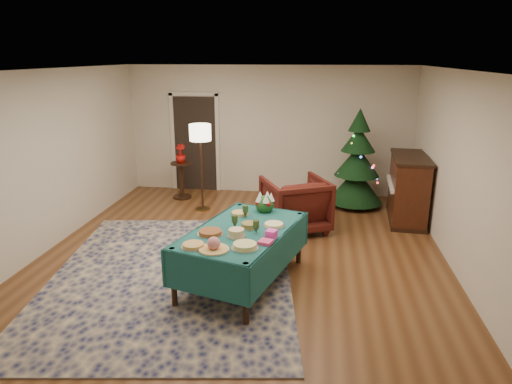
# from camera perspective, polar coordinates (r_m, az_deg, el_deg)

# --- Properties ---
(room_shell) EXTENTS (7.00, 7.00, 7.00)m
(room_shell) POSITION_cam_1_polar(r_m,az_deg,el_deg) (6.36, -2.04, 2.72)
(room_shell) COLOR #593319
(room_shell) RESTS_ON ground
(doorway) EXTENTS (1.08, 0.04, 2.16)m
(doorway) POSITION_cam_1_polar(r_m,az_deg,el_deg) (10.09, -7.61, 6.36)
(doorway) COLOR black
(doorway) RESTS_ON ground
(rug) EXTENTS (3.75, 4.60, 0.02)m
(rug) POSITION_cam_1_polar(r_m,az_deg,el_deg) (6.45, -10.44, -10.08)
(rug) COLOR #131A48
(rug) RESTS_ON ground
(buffet_table) EXTENTS (1.64, 2.18, 0.76)m
(buffet_table) POSITION_cam_1_polar(r_m,az_deg,el_deg) (5.91, -1.74, -6.02)
(buffet_table) COLOR black
(buffet_table) RESTS_ON ground
(platter_0) EXTENTS (0.29, 0.29, 0.05)m
(platter_0) POSITION_cam_1_polar(r_m,az_deg,el_deg) (5.36, -7.84, -6.64)
(platter_0) COLOR silver
(platter_0) RESTS_ON buffet_table
(platter_1) EXTENTS (0.36, 0.36, 0.16)m
(platter_1) POSITION_cam_1_polar(r_m,az_deg,el_deg) (5.23, -5.30, -6.66)
(platter_1) COLOR silver
(platter_1) RESTS_ON buffet_table
(platter_2) EXTENTS (0.32, 0.32, 0.06)m
(platter_2) POSITION_cam_1_polar(r_m,az_deg,el_deg) (5.28, -1.41, -6.77)
(platter_2) COLOR silver
(platter_2) RESTS_ON buffet_table
(platter_3) EXTENTS (0.33, 0.33, 0.05)m
(platter_3) POSITION_cam_1_polar(r_m,az_deg,el_deg) (5.70, -5.73, -5.06)
(platter_3) COLOR silver
(platter_3) RESTS_ON buffet_table
(platter_4) EXTENTS (0.23, 0.23, 0.10)m
(platter_4) POSITION_cam_1_polar(r_m,az_deg,el_deg) (5.59, -2.47, -5.17)
(platter_4) COLOR silver
(platter_4) RESTS_ON buffet_table
(platter_5) EXTENTS (0.24, 0.24, 0.07)m
(platter_5) POSITION_cam_1_polar(r_m,az_deg,el_deg) (5.87, -0.84, -4.22)
(platter_5) COLOR silver
(platter_5) RESTS_ON buffet_table
(platter_6) EXTENTS (0.29, 0.29, 0.04)m
(platter_6) POSITION_cam_1_polar(r_m,az_deg,el_deg) (5.94, 2.24, -4.13)
(platter_6) COLOR silver
(platter_6) RESTS_ON buffet_table
(platter_7) EXTENTS (0.27, 0.27, 0.04)m
(platter_7) POSITION_cam_1_polar(r_m,az_deg,el_deg) (6.36, -2.01, -2.69)
(platter_7) COLOR silver
(platter_7) RESTS_ON buffet_table
(goblet_0) EXTENTS (0.08, 0.08, 0.18)m
(goblet_0) POSITION_cam_1_polar(r_m,az_deg,el_deg) (6.22, -1.34, -2.42)
(goblet_0) COLOR #2D471E
(goblet_0) RESTS_ON buffet_table
(goblet_1) EXTENTS (0.08, 0.08, 0.18)m
(goblet_1) POSITION_cam_1_polar(r_m,az_deg,el_deg) (5.67, 0.02, -4.33)
(goblet_1) COLOR #2D471E
(goblet_1) RESTS_ON buffet_table
(goblet_2) EXTENTS (0.08, 0.08, 0.18)m
(goblet_2) POSITION_cam_1_polar(r_m,az_deg,el_deg) (5.85, -2.68, -3.69)
(goblet_2) COLOR #2D471E
(goblet_2) RESTS_ON buffet_table
(napkin_stack) EXTENTS (0.19, 0.19, 0.04)m
(napkin_stack) POSITION_cam_1_polar(r_m,az_deg,el_deg) (5.41, 1.21, -6.27)
(napkin_stack) COLOR #EC4180
(napkin_stack) RESTS_ON buffet_table
(gift_box) EXTENTS (0.15, 0.15, 0.10)m
(gift_box) POSITION_cam_1_polar(r_m,az_deg,el_deg) (5.56, 1.93, -5.29)
(gift_box) COLOR #F744C3
(gift_box) RESTS_ON buffet_table
(centerpiece) EXTENTS (0.27, 0.27, 0.31)m
(centerpiece) POSITION_cam_1_polar(r_m,az_deg,el_deg) (6.46, 1.10, -1.33)
(centerpiece) COLOR #1E4C1E
(centerpiece) RESTS_ON buffet_table
(armchair) EXTENTS (1.29, 1.26, 1.02)m
(armchair) POSITION_cam_1_polar(r_m,az_deg,el_deg) (7.74, 4.93, -1.24)
(armchair) COLOR #43130E
(armchair) RESTS_ON ground
(floor_lamp) EXTENTS (0.40, 0.40, 1.67)m
(floor_lamp) POSITION_cam_1_polar(r_m,az_deg,el_deg) (8.59, -6.97, 6.73)
(floor_lamp) COLOR #A57F3F
(floor_lamp) RESTS_ON ground
(side_table) EXTENTS (0.43, 0.43, 0.76)m
(side_table) POSITION_cam_1_polar(r_m,az_deg,el_deg) (9.64, -9.27, 1.39)
(side_table) COLOR black
(side_table) RESTS_ON ground
(potted_plant) EXTENTS (0.21, 0.38, 0.21)m
(potted_plant) POSITION_cam_1_polar(r_m,az_deg,el_deg) (9.52, -9.41, 4.28)
(potted_plant) COLOR red
(potted_plant) RESTS_ON side_table
(christmas_tree) EXTENTS (1.40, 1.40, 1.93)m
(christmas_tree) POSITION_cam_1_polar(r_m,az_deg,el_deg) (9.10, 12.52, 3.52)
(christmas_tree) COLOR black
(christmas_tree) RESTS_ON ground
(piano) EXTENTS (0.74, 1.42, 1.19)m
(piano) POSITION_cam_1_polar(r_m,az_deg,el_deg) (8.62, 18.45, 0.33)
(piano) COLOR black
(piano) RESTS_ON ground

